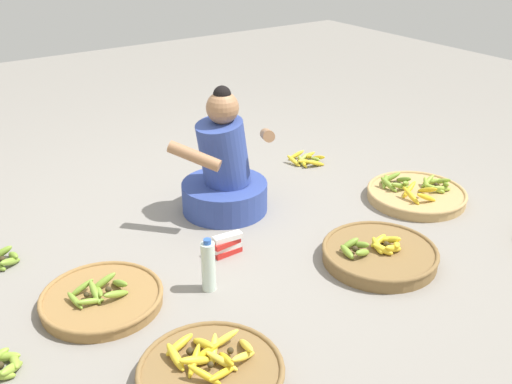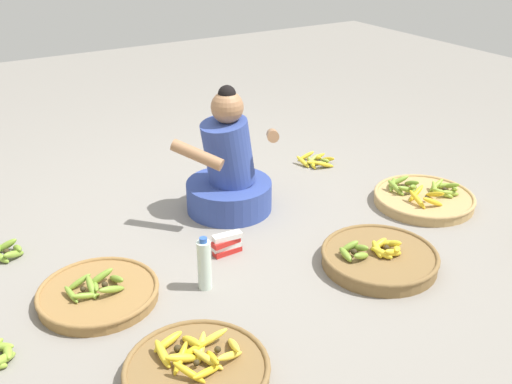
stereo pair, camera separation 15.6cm
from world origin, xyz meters
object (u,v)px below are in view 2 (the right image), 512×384
(banana_basket_mid_left, at_px, (424,198))
(packet_carton_stack, at_px, (227,244))
(loose_bananas_mid_right, at_px, (6,251))
(banana_basket_front_center, at_px, (379,257))
(banana_basket_back_center, at_px, (197,370))
(banana_basket_near_vendor, at_px, (98,293))
(loose_bananas_back_left, at_px, (316,161))
(vendor_woman_front, at_px, (229,172))
(water_bottle, at_px, (204,264))

(banana_basket_mid_left, distance_m, packet_carton_stack, 1.34)
(banana_basket_mid_left, bearing_deg, loose_bananas_mid_right, 163.34)
(banana_basket_front_center, bearing_deg, banana_basket_back_center, -167.70)
(banana_basket_near_vendor, distance_m, loose_bananas_back_left, 2.01)
(banana_basket_near_vendor, bearing_deg, vendor_woman_front, 26.67)
(banana_basket_near_vendor, relative_size, packet_carton_stack, 3.32)
(banana_basket_mid_left, distance_m, banana_basket_back_center, 2.00)
(vendor_woman_front, relative_size, banana_basket_back_center, 1.34)
(banana_basket_back_center, bearing_deg, loose_bananas_mid_right, 108.96)
(banana_basket_front_center, bearing_deg, loose_bananas_mid_right, 146.32)
(packet_carton_stack, bearing_deg, banana_basket_near_vendor, -176.24)
(banana_basket_front_center, relative_size, banana_basket_near_vendor, 1.06)
(banana_basket_mid_left, bearing_deg, packet_carton_stack, 174.76)
(vendor_woman_front, height_order, banana_basket_back_center, vendor_woman_front)
(loose_bananas_back_left, height_order, packet_carton_stack, packet_carton_stack)
(banana_basket_front_center, bearing_deg, banana_basket_near_vendor, 160.96)
(banana_basket_back_center, height_order, loose_bananas_back_left, banana_basket_back_center)
(banana_basket_near_vendor, bearing_deg, water_bottle, -19.94)
(banana_basket_front_center, distance_m, loose_bananas_back_left, 1.35)
(banana_basket_front_center, height_order, water_bottle, water_bottle)
(banana_basket_back_center, xyz_separation_m, packet_carton_stack, (0.56, 0.77, 0.01))
(loose_bananas_back_left, distance_m, packet_carton_stack, 1.35)
(banana_basket_back_center, bearing_deg, loose_bananas_back_left, 41.64)
(water_bottle, relative_size, packet_carton_stack, 1.62)
(banana_basket_near_vendor, bearing_deg, banana_basket_mid_left, -2.09)
(banana_basket_mid_left, bearing_deg, banana_basket_front_center, -151.51)
(banana_basket_mid_left, height_order, banana_basket_back_center, banana_basket_mid_left)
(banana_basket_mid_left, relative_size, banana_basket_near_vendor, 1.08)
(packet_carton_stack, bearing_deg, banana_basket_back_center, -125.90)
(loose_bananas_mid_right, relative_size, loose_bananas_back_left, 0.78)
(water_bottle, bearing_deg, banana_basket_back_center, -119.78)
(banana_basket_mid_left, bearing_deg, banana_basket_near_vendor, 177.91)
(water_bottle, height_order, packet_carton_stack, water_bottle)
(vendor_woman_front, xyz_separation_m, packet_carton_stack, (-0.27, -0.45, -0.19))
(water_bottle, bearing_deg, banana_basket_mid_left, 3.57)
(banana_basket_mid_left, height_order, water_bottle, water_bottle)
(loose_bananas_back_left, bearing_deg, packet_carton_stack, -147.06)
(banana_basket_mid_left, bearing_deg, banana_basket_back_center, -161.18)
(vendor_woman_front, distance_m, water_bottle, 0.85)
(banana_basket_front_center, relative_size, loose_bananas_mid_right, 3.10)
(water_bottle, bearing_deg, banana_basket_front_center, -18.54)
(vendor_woman_front, relative_size, banana_basket_front_center, 1.29)
(loose_bananas_back_left, bearing_deg, vendor_woman_front, -161.74)
(vendor_woman_front, bearing_deg, loose_bananas_mid_right, 174.01)
(banana_basket_back_center, relative_size, loose_bananas_back_left, 2.31)
(banana_basket_back_center, bearing_deg, water_bottle, 60.22)
(banana_basket_mid_left, xyz_separation_m, banana_basket_front_center, (-0.72, -0.39, 0.00))
(vendor_woman_front, xyz_separation_m, water_bottle, (-0.51, -0.67, -0.12))
(banana_basket_back_center, bearing_deg, packet_carton_stack, 54.10)
(loose_bananas_back_left, bearing_deg, banana_basket_back_center, -138.36)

